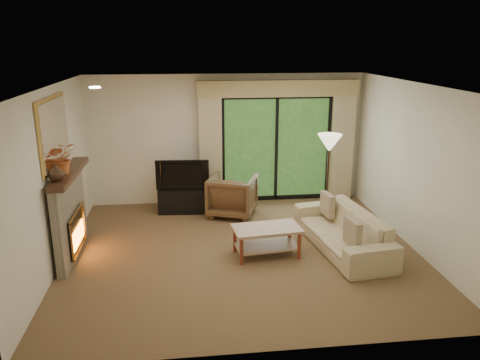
{
  "coord_description": "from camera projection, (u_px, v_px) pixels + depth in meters",
  "views": [
    {
      "loc": [
        -0.83,
        -6.73,
        3.23
      ],
      "look_at": [
        0.0,
        0.3,
        1.1
      ],
      "focal_mm": 35.0,
      "sensor_mm": 36.0,
      "label": 1
    }
  ],
  "objects": [
    {
      "name": "mirror",
      "position": [
        54.0,
        132.0,
        6.75
      ],
      "size": [
        0.07,
        1.45,
        1.02
      ],
      "primitive_type": null,
      "color": "tan",
      "rests_on": "wall_left"
    },
    {
      "name": "armchair",
      "position": [
        232.0,
        195.0,
        8.89
      ],
      "size": [
        1.08,
        1.09,
        0.78
      ],
      "primitive_type": "imported",
      "rotation": [
        0.0,
        0.0,
        2.79
      ],
      "color": "brown",
      "rests_on": "floor"
    },
    {
      "name": "pillow_near",
      "position": [
        352.0,
        233.0,
        6.81
      ],
      "size": [
        0.16,
        0.41,
        0.4
      ],
      "primitive_type": "cube",
      "rotation": [
        0.0,
        0.0,
        0.14
      ],
      "color": "brown",
      "rests_on": "sofa"
    },
    {
      "name": "floor_lamp",
      "position": [
        328.0,
        178.0,
        8.5
      ],
      "size": [
        0.49,
        0.49,
        1.62
      ],
      "primitive_type": null,
      "rotation": [
        0.0,
        0.0,
        0.13
      ],
      "color": "beige",
      "rests_on": "floor"
    },
    {
      "name": "sliding_door",
      "position": [
        276.0,
        148.0,
        9.55
      ],
      "size": [
        2.26,
        0.1,
        2.16
      ],
      "primitive_type": null,
      "color": "black",
      "rests_on": "floor"
    },
    {
      "name": "sofa",
      "position": [
        342.0,
        230.0,
        7.47
      ],
      "size": [
        1.12,
        2.24,
        0.63
      ],
      "primitive_type": "imported",
      "rotation": [
        0.0,
        0.0,
        -1.44
      ],
      "color": "tan",
      "rests_on": "floor"
    },
    {
      "name": "curtain_right",
      "position": [
        342.0,
        143.0,
        9.57
      ],
      "size": [
        0.45,
        0.18,
        2.35
      ],
      "primitive_type": "cube",
      "color": "#C2B28A",
      "rests_on": "floor"
    },
    {
      "name": "curtain_left",
      "position": [
        210.0,
        146.0,
        9.27
      ],
      "size": [
        0.45,
        0.18,
        2.35
      ],
      "primitive_type": "cube",
      "color": "#C2B28A",
      "rests_on": "floor"
    },
    {
      "name": "cornice",
      "position": [
        278.0,
        88.0,
        9.12
      ],
      "size": [
        3.2,
        0.24,
        0.32
      ],
      "primitive_type": "cube",
      "color": "tan",
      "rests_on": "wall_back"
    },
    {
      "name": "vase",
      "position": [
        56.0,
        172.0,
        6.4
      ],
      "size": [
        0.25,
        0.25,
        0.24
      ],
      "primitive_type": "imported",
      "rotation": [
        0.0,
        0.0,
        -0.09
      ],
      "color": "#3B2418",
      "rests_on": "fireplace"
    },
    {
      "name": "branches",
      "position": [
        62.0,
        158.0,
        6.7
      ],
      "size": [
        0.51,
        0.47,
        0.46
      ],
      "primitive_type": "imported",
      "rotation": [
        0.0,
        0.0,
        0.31
      ],
      "color": "#BE5A29",
      "rests_on": "fireplace"
    },
    {
      "name": "media_console",
      "position": [
        184.0,
        200.0,
        9.11
      ],
      "size": [
        0.99,
        0.5,
        0.48
      ],
      "primitive_type": "cube",
      "rotation": [
        0.0,
        0.0,
        -0.07
      ],
      "color": "black",
      "rests_on": "floor"
    },
    {
      "name": "tv",
      "position": [
        183.0,
        174.0,
        8.96
      ],
      "size": [
        1.02,
        0.21,
        0.58
      ],
      "primitive_type": "imported",
      "rotation": [
        0.0,
        0.0,
        -0.07
      ],
      "color": "black",
      "rests_on": "media_console"
    },
    {
      "name": "wall_front",
      "position": [
        273.0,
        241.0,
        4.68
      ],
      "size": [
        5.0,
        0.0,
        5.0
      ],
      "primitive_type": "plane",
      "rotation": [
        -1.57,
        0.0,
        0.0
      ],
      "color": "#F2E8CE",
      "rests_on": "ground"
    },
    {
      "name": "pillow_far",
      "position": [
        327.0,
        204.0,
        7.98
      ],
      "size": [
        0.15,
        0.4,
        0.39
      ],
      "primitive_type": "cube",
      "rotation": [
        0.0,
        0.0,
        0.14
      ],
      "color": "brown",
      "rests_on": "sofa"
    },
    {
      "name": "wall_left",
      "position": [
        53.0,
        179.0,
        6.74
      ],
      "size": [
        0.0,
        5.0,
        5.0
      ],
      "primitive_type": "plane",
      "rotation": [
        1.57,
        0.0,
        1.57
      ],
      "color": "#F2E8CE",
      "rests_on": "ground"
    },
    {
      "name": "fireplace",
      "position": [
        70.0,
        214.0,
        7.12
      ],
      "size": [
        0.24,
        1.7,
        1.37
      ],
      "primitive_type": null,
      "color": "gray",
      "rests_on": "floor"
    },
    {
      "name": "ceiling",
      "position": [
        242.0,
        86.0,
        6.68
      ],
      "size": [
        5.5,
        5.5,
        0.0
      ],
      "primitive_type": "plane",
      "rotation": [
        3.14,
        0.0,
        0.0
      ],
      "color": "white",
      "rests_on": "ground"
    },
    {
      "name": "wall_right",
      "position": [
        415.0,
        167.0,
        7.36
      ],
      "size": [
        0.0,
        5.0,
        5.0
      ],
      "primitive_type": "plane",
      "rotation": [
        1.57,
        0.0,
        -1.57
      ],
      "color": "#F2E8CE",
      "rests_on": "ground"
    },
    {
      "name": "wall_back",
      "position": [
        227.0,
        139.0,
        9.43
      ],
      "size": [
        5.0,
        0.0,
        5.0
      ],
      "primitive_type": "plane",
      "rotation": [
        1.57,
        0.0,
        0.0
      ],
      "color": "#F2E8CE",
      "rests_on": "ground"
    },
    {
      "name": "coffee_table",
      "position": [
        266.0,
        241.0,
        7.25
      ],
      "size": [
        1.08,
        0.67,
        0.46
      ],
      "primitive_type": null,
      "rotation": [
        0.0,
        0.0,
        0.11
      ],
      "color": "tan",
      "rests_on": "floor"
    },
    {
      "name": "floor",
      "position": [
        242.0,
        252.0,
        7.43
      ],
      "size": [
        5.5,
        5.5,
        0.0
      ],
      "primitive_type": "plane",
      "color": "brown",
      "rests_on": "ground"
    }
  ]
}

